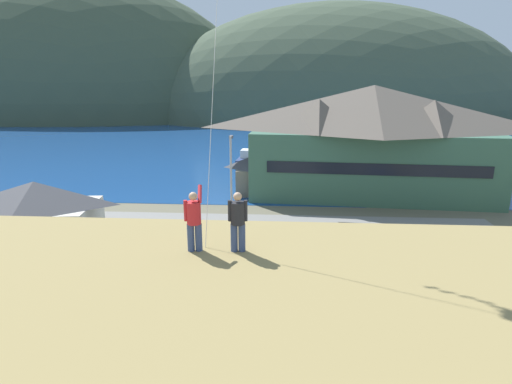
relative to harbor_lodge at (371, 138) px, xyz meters
The scene contains 21 objects.
ground_plane 26.22m from the harbor_lodge, 116.80° to the right, with size 600.00×600.00×0.00m, color #66604C.
parking_lot_pad 22.00m from the harbor_lodge, 122.90° to the right, with size 40.00×20.00×0.10m, color gray.
bay_water 39.40m from the harbor_lodge, 107.19° to the left, with size 360.00×84.00×0.03m, color navy.
far_hill_west_ridge 124.30m from the harbor_lodge, 130.10° to the left, with size 128.71×67.89×88.35m, color #3D4C38.
far_hill_east_peak 90.99m from the harbor_lodge, 85.56° to the left, with size 120.26×70.88×68.34m, color #42513D.
harbor_lodge is the anchor object (origin of this frame).
storage_shed_near_lot 30.96m from the harbor_lodge, 144.29° to the right, with size 8.21×5.92×5.38m.
storage_shed_waterside 11.88m from the harbor_lodge, behind, with size 5.92×5.35×4.35m.
wharf_dock 17.89m from the harbor_lodge, 127.99° to the left, with size 3.20×14.64×0.70m.
moored_boat_wharfside 21.80m from the harbor_lodge, 131.39° to the left, with size 2.98×7.54×2.16m.
moored_boat_outer_mooring 17.26m from the harbor_lodge, 115.21° to the left, with size 2.73×7.15×2.16m.
parked_car_front_row_silver 21.94m from the harbor_lodge, 129.97° to the right, with size 4.33×2.31×1.82m.
parked_car_front_row_end 28.57m from the harbor_lodge, 125.31° to the right, with size 4.26×2.17×1.82m.
parked_car_lone_by_shed 17.34m from the harbor_lodge, 86.71° to the right, with size 4.35×2.36×1.82m.
parked_car_back_row_right 22.34m from the harbor_lodge, 103.00° to the right, with size 4.20×2.06×1.82m.
parked_car_mid_row_far 22.41m from the harbor_lodge, 81.45° to the right, with size 4.34×2.34×1.82m.
parked_car_front_row_red 25.55m from the harbor_lodge, 139.69° to the right, with size 4.23×2.11×1.82m.
parked_car_mid_row_near 16.77m from the harbor_lodge, 104.19° to the right, with size 4.33×2.31×1.82m.
parking_light_pole 17.87m from the harbor_lodge, 136.56° to the right, with size 0.24×0.78×7.55m.
person_kite_flyer 33.90m from the harbor_lodge, 109.94° to the right, with size 0.52×0.69×1.86m.
person_companion 33.46m from the harbor_lodge, 107.98° to the right, with size 0.55×0.40×1.74m.
Camera 1 is at (2.40, -19.89, 11.61)m, focal length 28.91 mm.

